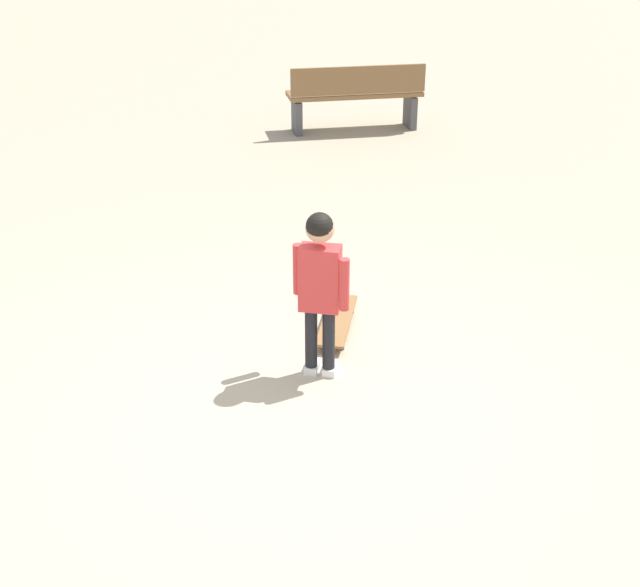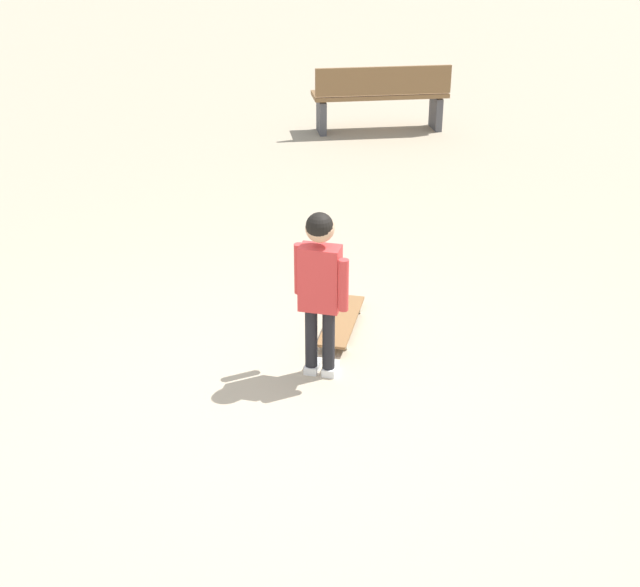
# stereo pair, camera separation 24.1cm
# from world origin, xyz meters

# --- Properties ---
(ground_plane) EXTENTS (50.00, 50.00, 0.00)m
(ground_plane) POSITION_xyz_m (0.00, 0.00, 0.00)
(ground_plane) COLOR tan
(child_person) EXTENTS (0.21, 0.40, 1.06)m
(child_person) POSITION_xyz_m (0.46, 0.05, 0.66)
(child_person) COLOR black
(child_person) RESTS_ON ground
(skateboard) EXTENTS (0.78, 0.36, 0.07)m
(skateboard) POSITION_xyz_m (1.04, 0.17, 0.06)
(skateboard) COLOR olive
(skateboard) RESTS_ON ground
(street_bench) EXTENTS (1.25, 1.58, 0.80)m
(street_bench) POSITION_xyz_m (5.82, 1.82, 0.42)
(street_bench) COLOR brown
(street_bench) RESTS_ON ground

